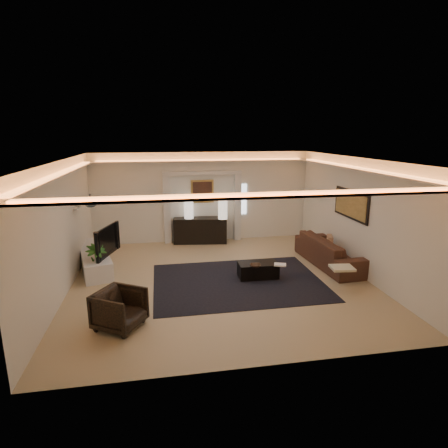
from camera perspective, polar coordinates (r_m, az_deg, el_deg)
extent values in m
plane|color=tan|center=(9.09, -0.58, -8.62)|extent=(7.00, 7.00, 0.00)
plane|color=white|center=(8.42, -0.63, 9.93)|extent=(7.00, 7.00, 0.00)
plane|color=white|center=(12.04, -3.38, 4.14)|extent=(7.00, 0.00, 7.00)
plane|color=white|center=(5.38, 5.66, -8.35)|extent=(7.00, 0.00, 7.00)
plane|color=white|center=(8.79, -23.73, -0.67)|extent=(0.00, 7.00, 7.00)
plane|color=white|center=(9.83, 19.95, 1.12)|extent=(0.00, 7.00, 7.00)
cube|color=silver|center=(8.45, -0.63, 8.03)|extent=(7.00, 7.00, 0.04)
cube|color=white|center=(12.27, 2.93, 3.86)|extent=(0.25, 0.03, 1.00)
cube|color=black|center=(8.98, 2.18, -8.89)|extent=(4.00, 3.00, 0.01)
cube|color=silver|center=(11.93, -8.79, 2.20)|extent=(0.22, 0.20, 2.20)
cube|color=silver|center=(12.19, 2.08, 2.61)|extent=(0.22, 0.20, 2.20)
cube|color=silver|center=(11.83, -3.37, 7.88)|extent=(2.52, 0.20, 0.12)
cube|color=tan|center=(11.98, -3.37, 5.06)|extent=(0.74, 0.04, 0.74)
cube|color=#4C2D1E|center=(11.95, -3.36, 5.04)|extent=(0.62, 0.02, 0.62)
cube|color=black|center=(10.02, 19.07, 2.88)|extent=(0.04, 1.64, 0.74)
cube|color=tan|center=(10.01, 18.95, 2.88)|extent=(0.02, 1.50, 0.62)
cylinder|color=black|center=(11.66, 14.19, 4.57)|extent=(0.12, 0.12, 0.22)
cube|color=silver|center=(10.07, -21.73, 2.41)|extent=(0.10, 0.55, 0.04)
cube|color=black|center=(12.01, -3.68, -1.02)|extent=(1.76, 0.76, 0.85)
cylinder|color=white|center=(11.82, -5.46, 2.14)|extent=(0.36, 0.36, 0.65)
cylinder|color=white|center=(11.69, -0.19, 2.08)|extent=(0.39, 0.39, 0.66)
cube|color=white|center=(10.43, -19.40, -5.13)|extent=(1.26, 2.67, 0.49)
imported|color=black|center=(9.79, -18.19, -2.59)|extent=(1.29, 0.54, 0.75)
cylinder|color=black|center=(10.80, -19.15, -2.15)|extent=(0.14, 0.14, 0.36)
imported|color=slate|center=(9.87, -19.94, 3.45)|extent=(0.39, 0.39, 0.33)
imported|color=#2C6A21|center=(9.44, -19.11, -5.66)|extent=(0.69, 0.69, 0.90)
imported|color=black|center=(10.41, 16.29, -4.07)|extent=(2.61, 1.15, 0.75)
cube|color=silver|center=(8.71, 17.79, -6.48)|extent=(0.54, 0.46, 0.05)
cube|color=tan|center=(10.48, 16.01, -2.91)|extent=(0.27, 0.45, 0.43)
cube|color=black|center=(9.19, 5.26, -7.05)|extent=(0.97, 0.55, 0.36)
imported|color=#332115|center=(8.84, 4.88, -6.27)|extent=(0.29, 0.29, 0.07)
cube|color=white|center=(9.02, 8.68, -6.09)|extent=(0.33, 0.29, 0.03)
imported|color=black|center=(7.15, -15.82, -12.56)|extent=(1.08, 1.07, 0.72)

